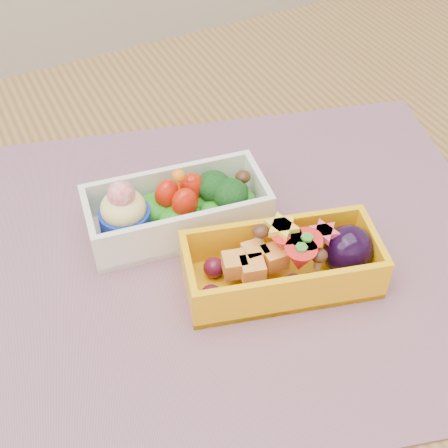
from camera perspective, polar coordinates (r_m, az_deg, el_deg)
name	(u,v)px	position (r m, az deg, el deg)	size (l,w,h in m)	color
table	(244,282)	(0.72, 1.91, -5.40)	(1.20, 0.80, 0.75)	brown
placemat	(220,256)	(0.61, -0.41, -3.03)	(0.58, 0.44, 0.00)	#91646D
bento_white	(176,209)	(0.63, -4.48, 1.43)	(0.19, 0.11, 0.08)	white
bento_yellow	(286,263)	(0.58, 5.83, -3.63)	(0.20, 0.13, 0.06)	#FFB00D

